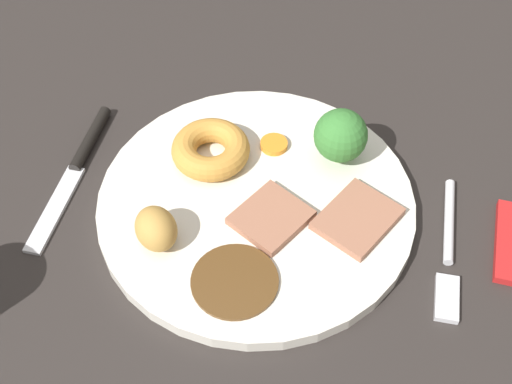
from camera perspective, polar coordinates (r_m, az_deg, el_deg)
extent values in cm
cube|color=#2B2623|center=(68.55, -2.21, -0.11)|extent=(120.00, 84.00, 3.60)
cylinder|color=silver|center=(64.50, 0.00, -0.96)|extent=(29.76, 29.76, 1.40)
cylinder|color=#563819|center=(58.58, -1.79, -7.43)|extent=(7.54, 7.54, 0.30)
cube|color=#9E664C|center=(62.12, 1.26, -2.13)|extent=(7.92, 8.15, 0.80)
cube|color=#9E664C|center=(62.70, 8.46, -2.20)|extent=(8.30, 8.92, 0.80)
torus|color=#C68938|center=(66.55, -3.80, 3.56)|extent=(7.65, 7.65, 2.44)
ellipsoid|color=#BC8C42|center=(60.19, -8.32, -3.04)|extent=(5.64, 5.72, 3.67)
cylinder|color=orange|center=(68.16, 1.51, 3.98)|extent=(2.73, 2.73, 0.58)
cylinder|color=#8CB766|center=(67.26, 6.87, 3.22)|extent=(1.26, 1.26, 1.38)
sphere|color=#387A33|center=(65.46, 7.07, 4.70)|extent=(5.17, 5.17, 5.17)
cylinder|color=silver|center=(66.00, 15.79, -2.37)|extent=(1.35, 9.53, 0.90)
cube|color=silver|center=(61.36, 15.61, -8.52)|extent=(2.21, 4.59, 0.60)
cylinder|color=black|center=(72.21, -13.63, 4.34)|extent=(1.31, 8.51, 1.20)
cube|color=silver|center=(67.49, -16.38, -1.33)|extent=(1.83, 10.52, 0.40)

